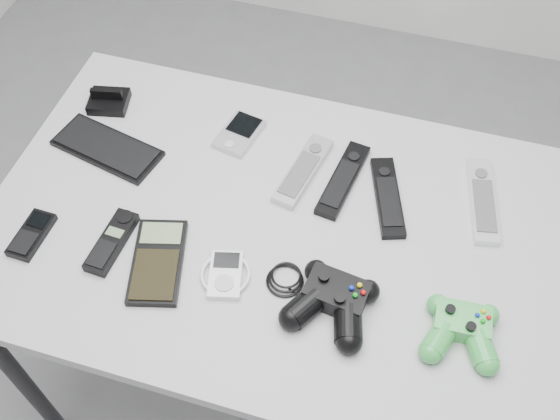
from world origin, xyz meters
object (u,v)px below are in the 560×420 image
(remote_black_a, at_px, (343,179))
(controller_green, at_px, (462,328))
(desk, at_px, (276,245))
(controller_black, at_px, (333,300))
(pda, at_px, (239,133))
(cordless_handset, at_px, (112,242))
(remote_silver_a, at_px, (303,170))
(remote_black_b, at_px, (388,197))
(mp3_player, at_px, (225,274))
(calculator, at_px, (158,261))
(remote_silver_b, at_px, (483,200))
(mobile_phone, at_px, (31,234))
(pda_keyboard, at_px, (107,148))

(remote_black_a, xyz_separation_m, controller_green, (0.29, -0.29, 0.01))
(desk, distance_m, controller_black, 0.23)
(pda, bearing_deg, cordless_handset, -101.94)
(remote_silver_a, relative_size, cordless_handset, 1.36)
(remote_black_b, distance_m, controller_green, 0.33)
(mp3_player, xyz_separation_m, controller_green, (0.45, 0.01, 0.01))
(remote_black_a, xyz_separation_m, calculator, (-0.30, -0.30, -0.00))
(remote_black_a, xyz_separation_m, controller_black, (0.05, -0.30, 0.02))
(desk, bearing_deg, remote_silver_a, 83.94)
(remote_silver_b, bearing_deg, remote_black_a, 174.58)
(mobile_phone, bearing_deg, remote_black_b, 25.93)
(cordless_handset, distance_m, controller_green, 0.69)
(remote_black_b, xyz_separation_m, calculator, (-0.40, -0.29, -0.00))
(mobile_phone, bearing_deg, cordless_handset, 11.96)
(desk, height_order, pda, pda)
(mobile_phone, bearing_deg, mp3_player, 5.20)
(pda, height_order, calculator, same)
(remote_silver_b, bearing_deg, calculator, -161.68)
(remote_silver_a, distance_m, mobile_phone, 0.58)
(remote_silver_a, bearing_deg, remote_silver_b, 14.93)
(remote_silver_b, xyz_separation_m, mp3_player, (-0.46, -0.32, -0.00))
(mobile_phone, height_order, controller_black, controller_black)
(pda_keyboard, xyz_separation_m, remote_silver_a, (0.44, 0.06, 0.00))
(calculator, bearing_deg, remote_black_b, 20.64)
(pda_keyboard, height_order, calculator, calculator)
(remote_black_b, xyz_separation_m, cordless_handset, (-0.51, -0.27, 0.00))
(remote_silver_b, distance_m, mobile_phone, 0.93)
(pda, xyz_separation_m, controller_green, (0.54, -0.35, 0.01))
(remote_black_a, xyz_separation_m, cordless_handset, (-0.41, -0.29, 0.00))
(remote_black_b, distance_m, remote_silver_b, 0.20)
(remote_silver_b, bearing_deg, controller_green, -102.18)
(remote_black_a, relative_size, calculator, 1.10)
(remote_silver_b, bearing_deg, remote_black_b, -177.25)
(controller_black, bearing_deg, remote_silver_a, 122.89)
(mp3_player, xyz_separation_m, controller_black, (0.21, -0.00, 0.02))
(remote_silver_b, bearing_deg, mp3_player, -155.71)
(remote_silver_a, relative_size, mp3_player, 1.97)
(cordless_handset, bearing_deg, controller_green, 3.62)
(remote_black_b, xyz_separation_m, mp3_player, (-0.27, -0.28, -0.00))
(calculator, bearing_deg, mobile_phone, 168.07)
(pda, relative_size, remote_silver_b, 0.55)
(pda, bearing_deg, desk, -43.88)
(desk, relative_size, calculator, 6.25)
(pda, height_order, remote_black_a, remote_black_a)
(controller_green, bearing_deg, calculator, 178.42)
(remote_silver_b, distance_m, cordless_handset, 0.77)
(calculator, xyz_separation_m, controller_black, (0.35, 0.01, 0.02))
(mobile_phone, xyz_separation_m, controller_black, (0.62, 0.02, 0.02))
(controller_black, bearing_deg, desk, 144.56)
(cordless_handset, bearing_deg, mp3_player, 2.15)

